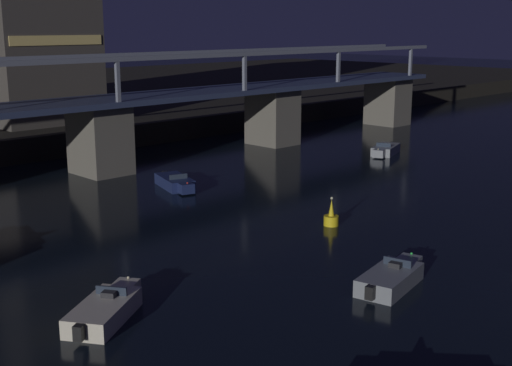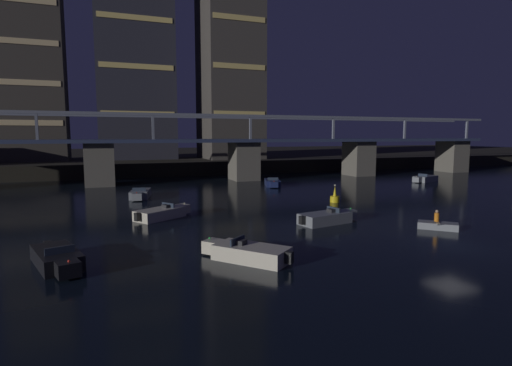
# 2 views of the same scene
# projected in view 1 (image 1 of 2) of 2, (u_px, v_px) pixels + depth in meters

# --- Properties ---
(river_bridge) EXTENTS (85.32, 6.40, 9.38)m
(river_bridge) POSITION_uv_depth(u_px,v_px,m) (99.00, 124.00, 54.04)
(river_bridge) COLOR #605B51
(river_bridge) RESTS_ON ground
(speedboat_near_center) EXTENTS (5.11, 3.04, 1.16)m
(speedboat_near_center) POSITION_uv_depth(u_px,v_px,m) (385.00, 150.00, 62.96)
(speedboat_near_center) COLOR gray
(speedboat_near_center) RESTS_ON ground
(speedboat_near_right) EXTENTS (2.91, 5.15, 1.16)m
(speedboat_near_right) POSITION_uv_depth(u_px,v_px,m) (176.00, 182.00, 49.92)
(speedboat_near_right) COLOR #19234C
(speedboat_near_right) RESTS_ON ground
(speedboat_mid_center) EXTENTS (4.78, 3.82, 1.16)m
(speedboat_mid_center) POSITION_uv_depth(u_px,v_px,m) (106.00, 309.00, 27.64)
(speedboat_mid_center) COLOR beige
(speedboat_mid_center) RESTS_ON ground
(speedboat_far_right) EXTENTS (5.22, 2.57, 1.16)m
(speedboat_far_right) POSITION_uv_depth(u_px,v_px,m) (392.00, 278.00, 31.11)
(speedboat_far_right) COLOR gray
(speedboat_far_right) RESTS_ON ground
(channel_buoy) EXTENTS (0.90, 0.90, 1.76)m
(channel_buoy) POSITION_uv_depth(u_px,v_px,m) (331.00, 218.00, 40.58)
(channel_buoy) COLOR yellow
(channel_buoy) RESTS_ON ground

